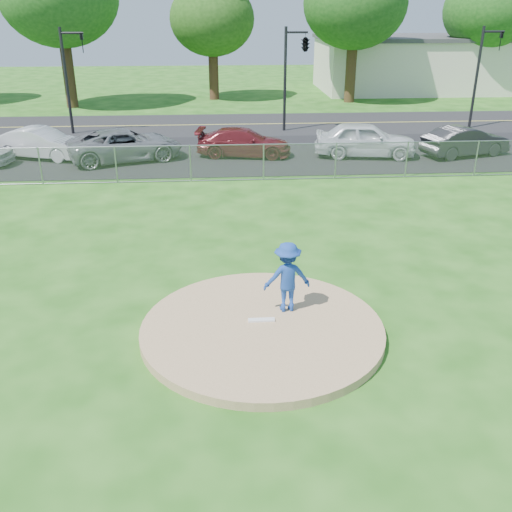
{
  "coord_description": "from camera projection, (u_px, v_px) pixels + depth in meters",
  "views": [
    {
      "loc": [
        -0.89,
        -10.9,
        6.75
      ],
      "look_at": [
        0.0,
        2.0,
        1.0
      ],
      "focal_mm": 40.0,
      "sensor_mm": 36.0,
      "label": 1
    }
  ],
  "objects": [
    {
      "name": "street",
      "position": [
        231.0,
        124.0,
        34.61
      ],
      "size": [
        60.0,
        7.0,
        0.01
      ],
      "primitive_type": "cube",
      "color": "black",
      "rests_on": "ground"
    },
    {
      "name": "traffic_signal_right",
      "position": [
        482.0,
        68.0,
        32.31
      ],
      "size": [
        1.28,
        0.2,
        5.6
      ],
      "color": "black",
      "rests_on": "ground"
    },
    {
      "name": "parking_lot",
      "position": [
        236.0,
        154.0,
        27.77
      ],
      "size": [
        50.0,
        8.0,
        0.01
      ],
      "primitive_type": "cube",
      "color": "black",
      "rests_on": "ground"
    },
    {
      "name": "parked_car_charcoal",
      "position": [
        465.0,
        141.0,
        27.22
      ],
      "size": [
        4.47,
        2.62,
        1.39
      ],
      "primitive_type": "imported",
      "rotation": [
        0.0,
        0.0,
        1.86
      ],
      "color": "#242426",
      "rests_on": "parking_lot"
    },
    {
      "name": "parked_car_white",
      "position": [
        41.0,
        143.0,
        26.78
      ],
      "size": [
        4.54,
        2.73,
        1.41
      ],
      "primitive_type": "imported",
      "rotation": [
        0.0,
        0.0,
        1.26
      ],
      "color": "silver",
      "rests_on": "parking_lot"
    },
    {
      "name": "parked_car_darkred",
      "position": [
        244.0,
        142.0,
        27.19
      ],
      "size": [
        4.71,
        2.47,
        1.3
      ],
      "primitive_type": "imported",
      "rotation": [
        0.0,
        0.0,
        1.42
      ],
      "color": "maroon",
      "rests_on": "parking_lot"
    },
    {
      "name": "traffic_signal_center",
      "position": [
        303.0,
        46.0,
        31.16
      ],
      "size": [
        1.42,
        2.48,
        5.6
      ],
      "color": "black",
      "rests_on": "ground"
    },
    {
      "name": "commercial_building",
      "position": [
        418.0,
        63.0,
        47.5
      ],
      "size": [
        16.4,
        9.4,
        4.3
      ],
      "color": "beige",
      "rests_on": "ground"
    },
    {
      "name": "parked_car_gray",
      "position": [
        125.0,
        145.0,
        26.39
      ],
      "size": [
        5.72,
        4.02,
        1.45
      ],
      "primitive_type": "imported",
      "rotation": [
        0.0,
        0.0,
        1.91
      ],
      "color": "slate",
      "rests_on": "parking_lot"
    },
    {
      "name": "pitching_rubber",
      "position": [
        261.0,
        320.0,
        12.83
      ],
      "size": [
        0.6,
        0.15,
        0.04
      ],
      "primitive_type": "cube",
      "color": "white",
      "rests_on": "pitchers_mound"
    },
    {
      "name": "traffic_signal_left",
      "position": [
        70.0,
        71.0,
        30.87
      ],
      "size": [
        1.28,
        0.2,
        5.6
      ],
      "color": "black",
      "rests_on": "ground"
    },
    {
      "name": "parked_car_pearl",
      "position": [
        365.0,
        139.0,
        27.06
      ],
      "size": [
        4.99,
        2.57,
        1.62
      ],
      "primitive_type": "imported",
      "rotation": [
        0.0,
        0.0,
        1.43
      ],
      "color": "silver",
      "rests_on": "parking_lot"
    },
    {
      "name": "pitchers_mound",
      "position": [
        262.0,
        329.0,
        12.69
      ],
      "size": [
        5.4,
        5.4,
        0.2
      ],
      "primitive_type": "cylinder",
      "color": "tan",
      "rests_on": "ground"
    },
    {
      "name": "pitcher",
      "position": [
        287.0,
        277.0,
        12.98
      ],
      "size": [
        1.14,
        0.72,
        1.67
      ],
      "primitive_type": "imported",
      "rotation": [
        0.0,
        0.0,
        3.24
      ],
      "color": "#1B3F96",
      "rests_on": "pitchers_mound"
    },
    {
      "name": "ground",
      "position": [
        242.0,
        195.0,
        21.85
      ],
      "size": [
        120.0,
        120.0,
        0.0
      ],
      "primitive_type": "plane",
      "color": "#1C5212",
      "rests_on": "ground"
    },
    {
      "name": "tree_center",
      "position": [
        212.0,
        7.0,
        41.03
      ],
      "size": [
        6.16,
        6.16,
        9.84
      ],
      "color": "#3C2215",
      "rests_on": "ground"
    },
    {
      "name": "chain_link_fence",
      "position": [
        239.0,
        163.0,
        23.37
      ],
      "size": [
        40.0,
        0.06,
        1.5
      ],
      "primitive_type": "cube",
      "color": "gray",
      "rests_on": "ground"
    },
    {
      "name": "traffic_cone",
      "position": [
        109.0,
        155.0,
        26.07
      ],
      "size": [
        0.37,
        0.37,
        0.71
      ],
      "primitive_type": "cone",
      "color": "orange",
      "rests_on": "parking_lot"
    }
  ]
}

